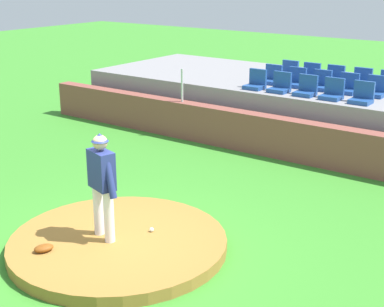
{
  "coord_description": "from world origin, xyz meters",
  "views": [
    {
      "loc": [
        5.89,
        -6.06,
        4.34
      ],
      "look_at": [
        0.0,
        2.02,
        1.09
      ],
      "focal_mm": 53.68,
      "sensor_mm": 36.0,
      "label": 1
    }
  ],
  "objects_px": {
    "pitcher": "(102,178)",
    "baseball": "(152,230)",
    "stadium_chair_0": "(256,83)",
    "stadium_chair_10": "(289,73)",
    "stadium_chair_13": "(361,81)",
    "stadium_chair_11": "(310,76)",
    "stadium_chair_8": "(348,87)",
    "stadium_chair_3": "(333,93)",
    "stadium_chair_5": "(272,78)",
    "stadium_chair_9": "(376,90)",
    "stadium_chair_1": "(280,86)",
    "stadium_chair_12": "(334,78)",
    "stadium_chair_4": "(362,96)",
    "fielding_glove": "(44,248)",
    "stadium_chair_7": "(321,84)",
    "stadium_chair_2": "(306,89)",
    "stadium_chair_6": "(296,81)"
  },
  "relations": [
    {
      "from": "stadium_chair_1",
      "to": "stadium_chair_10",
      "type": "xyz_separation_m",
      "value": [
        -0.68,
        1.78,
        0.0
      ]
    },
    {
      "from": "stadium_chair_2",
      "to": "stadium_chair_3",
      "type": "distance_m",
      "value": 0.68
    },
    {
      "from": "stadium_chair_6",
      "to": "stadium_chair_9",
      "type": "relative_size",
      "value": 1.0
    },
    {
      "from": "fielding_glove",
      "to": "stadium_chair_7",
      "type": "height_order",
      "value": "stadium_chair_7"
    },
    {
      "from": "stadium_chair_0",
      "to": "stadium_chair_7",
      "type": "height_order",
      "value": "same"
    },
    {
      "from": "stadium_chair_1",
      "to": "stadium_chair_12",
      "type": "bearing_deg",
      "value": -111.25
    },
    {
      "from": "stadium_chair_0",
      "to": "stadium_chair_8",
      "type": "height_order",
      "value": "same"
    },
    {
      "from": "stadium_chair_8",
      "to": "stadium_chair_11",
      "type": "xyz_separation_m",
      "value": [
        -1.44,
        0.9,
        0.0
      ]
    },
    {
      "from": "stadium_chair_7",
      "to": "stadium_chair_13",
      "type": "height_order",
      "value": "same"
    },
    {
      "from": "stadium_chair_7",
      "to": "stadium_chair_0",
      "type": "bearing_deg",
      "value": 32.12
    },
    {
      "from": "stadium_chair_3",
      "to": "stadium_chair_13",
      "type": "distance_m",
      "value": 1.79
    },
    {
      "from": "stadium_chair_4",
      "to": "stadium_chair_8",
      "type": "relative_size",
      "value": 1.0
    },
    {
      "from": "fielding_glove",
      "to": "stadium_chair_11",
      "type": "relative_size",
      "value": 0.6
    },
    {
      "from": "pitcher",
      "to": "stadium_chair_1",
      "type": "relative_size",
      "value": 3.5
    },
    {
      "from": "stadium_chair_4",
      "to": "stadium_chair_9",
      "type": "bearing_deg",
      "value": -89.8
    },
    {
      "from": "stadium_chair_9",
      "to": "stadium_chair_3",
      "type": "bearing_deg",
      "value": 51.57
    },
    {
      "from": "stadium_chair_8",
      "to": "stadium_chair_11",
      "type": "distance_m",
      "value": 1.7
    },
    {
      "from": "stadium_chair_8",
      "to": "stadium_chair_11",
      "type": "bearing_deg",
      "value": -32.16
    },
    {
      "from": "baseball",
      "to": "stadium_chair_11",
      "type": "height_order",
      "value": "stadium_chair_11"
    },
    {
      "from": "stadium_chair_3",
      "to": "stadium_chair_13",
      "type": "xyz_separation_m",
      "value": [
        0.04,
        1.79,
        0.0
      ]
    },
    {
      "from": "stadium_chair_4",
      "to": "stadium_chair_12",
      "type": "xyz_separation_m",
      "value": [
        -1.43,
        1.79,
        0.0
      ]
    },
    {
      "from": "stadium_chair_5",
      "to": "stadium_chair_12",
      "type": "bearing_deg",
      "value": -146.97
    },
    {
      "from": "baseball",
      "to": "stadium_chair_3",
      "type": "relative_size",
      "value": 0.15
    },
    {
      "from": "stadium_chair_10",
      "to": "stadium_chair_13",
      "type": "relative_size",
      "value": 1.0
    },
    {
      "from": "baseball",
      "to": "stadium_chair_9",
      "type": "xyz_separation_m",
      "value": [
        1.11,
        7.2,
        1.27
      ]
    },
    {
      "from": "stadium_chair_4",
      "to": "stadium_chair_12",
      "type": "height_order",
      "value": "same"
    },
    {
      "from": "stadium_chair_4",
      "to": "stadium_chair_2",
      "type": "bearing_deg",
      "value": -0.36
    },
    {
      "from": "baseball",
      "to": "stadium_chair_0",
      "type": "height_order",
      "value": "stadium_chair_0"
    },
    {
      "from": "stadium_chair_12",
      "to": "stadium_chair_5",
      "type": "bearing_deg",
      "value": 33.03
    },
    {
      "from": "stadium_chair_5",
      "to": "stadium_chair_11",
      "type": "xyz_separation_m",
      "value": [
        0.71,
        0.89,
        0.0
      ]
    },
    {
      "from": "pitcher",
      "to": "stadium_chair_5",
      "type": "relative_size",
      "value": 3.5
    },
    {
      "from": "pitcher",
      "to": "stadium_chair_10",
      "type": "distance_m",
      "value": 8.77
    },
    {
      "from": "stadium_chair_2",
      "to": "stadium_chair_6",
      "type": "distance_m",
      "value": 1.11
    },
    {
      "from": "stadium_chair_11",
      "to": "stadium_chair_13",
      "type": "xyz_separation_m",
      "value": [
        1.44,
        0.03,
        0.0
      ]
    },
    {
      "from": "stadium_chair_12",
      "to": "stadium_chair_7",
      "type": "bearing_deg",
      "value": 91.05
    },
    {
      "from": "stadium_chair_7",
      "to": "stadium_chair_8",
      "type": "height_order",
      "value": "same"
    },
    {
      "from": "fielding_glove",
      "to": "stadium_chair_13",
      "type": "distance_m",
      "value": 9.76
    },
    {
      "from": "stadium_chair_6",
      "to": "stadium_chair_9",
      "type": "distance_m",
      "value": 2.11
    },
    {
      "from": "baseball",
      "to": "stadium_chair_8",
      "type": "distance_m",
      "value": 7.28
    },
    {
      "from": "stadium_chair_10",
      "to": "stadium_chair_8",
      "type": "bearing_deg",
      "value": 156.29
    },
    {
      "from": "stadium_chair_1",
      "to": "stadium_chair_5",
      "type": "height_order",
      "value": "same"
    },
    {
      "from": "stadium_chair_11",
      "to": "stadium_chair_9",
      "type": "bearing_deg",
      "value": 158.08
    },
    {
      "from": "fielding_glove",
      "to": "stadium_chair_1",
      "type": "distance_m",
      "value": 7.9
    },
    {
      "from": "stadium_chair_7",
      "to": "stadium_chair_9",
      "type": "relative_size",
      "value": 1.0
    },
    {
      "from": "stadium_chair_11",
      "to": "baseball",
      "type": "bearing_deg",
      "value": 97.16
    },
    {
      "from": "stadium_chair_5",
      "to": "stadium_chair_6",
      "type": "xyz_separation_m",
      "value": [
        0.72,
        -0.02,
        0.0
      ]
    },
    {
      "from": "pitcher",
      "to": "baseball",
      "type": "relative_size",
      "value": 23.62
    },
    {
      "from": "stadium_chair_8",
      "to": "stadium_chair_12",
      "type": "relative_size",
      "value": 1.0
    },
    {
      "from": "baseball",
      "to": "stadium_chair_0",
      "type": "distance_m",
      "value": 6.64
    },
    {
      "from": "stadium_chair_12",
      "to": "stadium_chair_1",
      "type": "bearing_deg",
      "value": 68.75
    }
  ]
}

